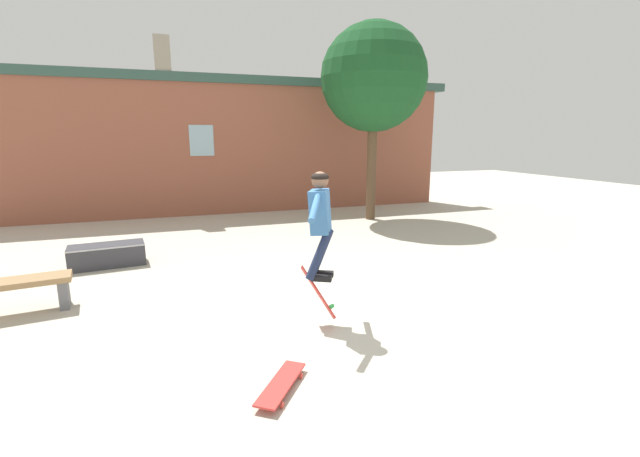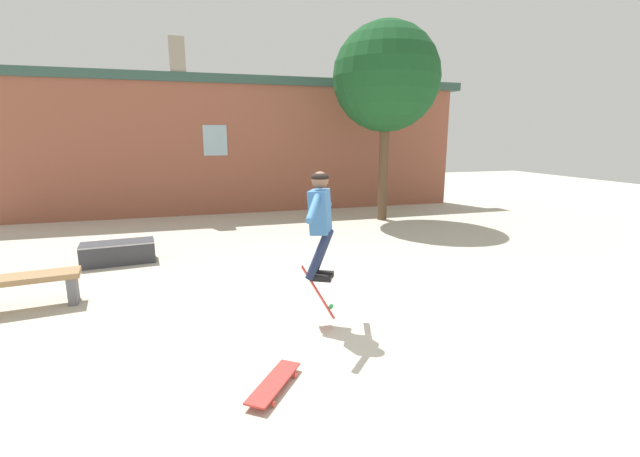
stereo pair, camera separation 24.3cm
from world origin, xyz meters
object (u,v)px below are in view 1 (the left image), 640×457
(skateboard_flipping, at_px, (318,292))
(tree_right, at_px, (374,78))
(skater, at_px, (320,216))
(skateboard_resting, at_px, (281,384))
(park_bench, at_px, (2,291))
(skate_ledge, at_px, (107,255))

(skateboard_flipping, bearing_deg, tree_right, 109.94)
(skater, distance_m, skateboard_resting, 2.07)
(park_bench, distance_m, skater, 4.42)
(skateboard_resting, bearing_deg, tree_right, -174.65)
(park_bench, relative_size, skateboard_flipping, 2.44)
(skater, height_order, skateboard_flipping, skater)
(tree_right, bearing_deg, park_bench, -149.03)
(park_bench, bearing_deg, skateboard_flipping, -30.74)
(park_bench, distance_m, skate_ledge, 2.31)
(skateboard_resting, bearing_deg, park_bench, -96.68)
(tree_right, xyz_separation_m, park_bench, (-7.72, -4.63, -3.58))
(tree_right, height_order, skater, tree_right)
(park_bench, relative_size, skateboard_resting, 2.18)
(tree_right, xyz_separation_m, skateboard_resting, (-4.61, -7.57, -3.87))
(tree_right, distance_m, skateboard_flipping, 8.14)
(skater, height_order, skateboard_resting, skater)
(park_bench, bearing_deg, skater, -30.12)
(park_bench, height_order, skate_ledge, park_bench)
(skate_ledge, bearing_deg, skateboard_resting, -73.98)
(skateboard_flipping, xyz_separation_m, skateboard_resting, (-0.82, -1.27, -0.37))
(skater, bearing_deg, skateboard_flipping, -109.52)
(tree_right, xyz_separation_m, skater, (-3.75, -6.26, -2.52))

